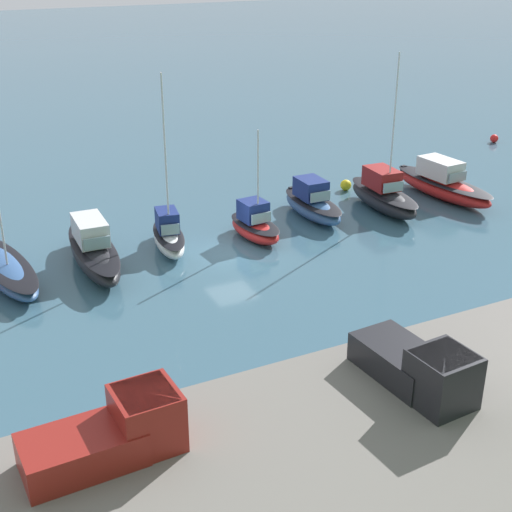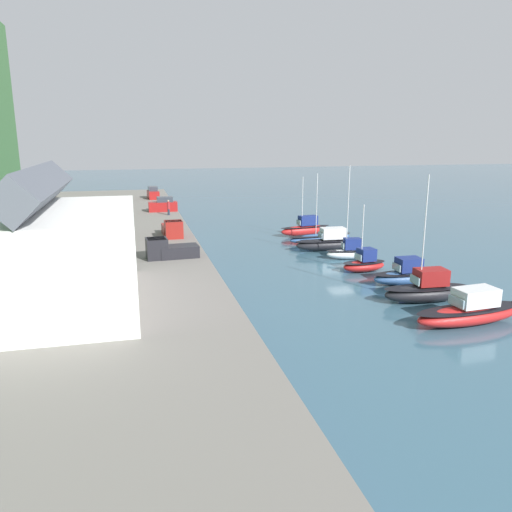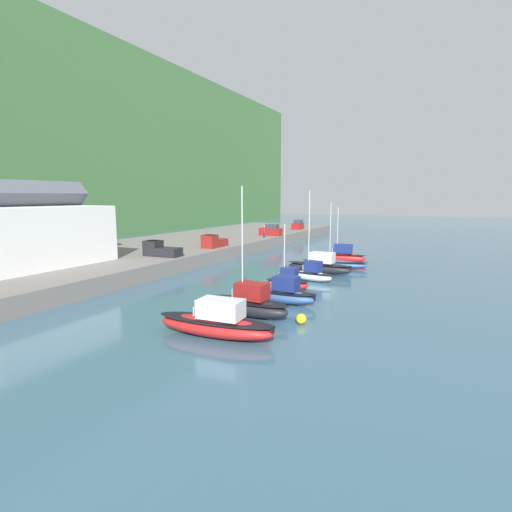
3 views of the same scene
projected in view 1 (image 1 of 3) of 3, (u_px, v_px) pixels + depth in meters
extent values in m
plane|color=#385B70|center=(231.00, 253.00, 39.51)|extent=(320.00, 320.00, 0.00)
ellipsoid|color=red|center=(443.00, 188.00, 47.78)|extent=(2.85, 8.45, 1.33)
ellipsoid|color=black|center=(443.00, 181.00, 47.59)|extent=(2.95, 8.62, 0.12)
cube|color=silver|center=(440.00, 168.00, 47.59)|extent=(1.89, 3.03, 1.23)
cube|color=#8CA5B2|center=(458.00, 177.00, 46.40)|extent=(1.50, 0.21, 0.62)
cube|color=black|center=(403.00, 169.00, 50.77)|extent=(0.38, 0.31, 0.56)
ellipsoid|color=black|center=(383.00, 200.00, 45.56)|extent=(2.50, 6.95, 1.40)
ellipsoid|color=black|center=(384.00, 192.00, 45.36)|extent=(2.60, 7.09, 0.12)
cube|color=maroon|center=(382.00, 178.00, 45.31)|extent=(1.71, 2.48, 1.25)
cube|color=#8CA5B2|center=(393.00, 187.00, 44.25)|extent=(1.41, 0.19, 0.62)
cylinder|color=silver|center=(394.00, 125.00, 43.11)|extent=(0.10, 0.10, 8.54)
ellipsoid|color=#33568E|center=(313.00, 208.00, 44.45)|extent=(2.08, 5.89, 1.19)
ellipsoid|color=black|center=(313.00, 202.00, 44.28)|extent=(2.16, 6.01, 0.12)
cube|color=navy|center=(311.00, 188.00, 44.20)|extent=(1.53, 2.07, 1.20)
cube|color=#8CA5B2|center=(320.00, 197.00, 43.31)|extent=(1.35, 0.12, 0.60)
cube|color=black|center=(292.00, 191.00, 46.64)|extent=(0.36, 0.28, 0.56)
ellipsoid|color=red|center=(255.00, 230.00, 41.22)|extent=(2.18, 4.43, 1.08)
ellipsoid|color=black|center=(255.00, 224.00, 41.07)|extent=(2.26, 4.52, 0.12)
cube|color=navy|center=(253.00, 211.00, 40.93)|extent=(1.50, 1.61, 1.17)
cube|color=#8CA5B2|center=(261.00, 218.00, 40.29)|extent=(1.25, 0.20, 0.59)
cylinder|color=silver|center=(258.00, 178.00, 39.65)|extent=(0.10, 0.10, 5.41)
ellipsoid|color=silver|center=(169.00, 240.00, 39.81)|extent=(2.35, 5.07, 1.07)
ellipsoid|color=black|center=(169.00, 234.00, 39.66)|extent=(2.43, 5.18, 0.12)
cube|color=navy|center=(167.00, 220.00, 39.57)|extent=(1.42, 1.88, 1.17)
cube|color=#8CA5B2|center=(170.00, 230.00, 38.76)|extent=(1.02, 0.28, 0.58)
cylinder|color=silver|center=(165.00, 157.00, 37.49)|extent=(0.10, 0.10, 8.76)
ellipsoid|color=black|center=(94.00, 255.00, 37.55)|extent=(2.25, 7.93, 1.37)
ellipsoid|color=black|center=(93.00, 247.00, 37.35)|extent=(2.34, 8.09, 0.12)
cube|color=silver|center=(90.00, 230.00, 37.35)|extent=(1.58, 2.80, 1.24)
cube|color=#8CA5B2|center=(97.00, 243.00, 36.15)|extent=(1.34, 0.15, 0.62)
cube|color=black|center=(79.00, 227.00, 40.54)|extent=(0.37, 0.29, 0.56)
ellipsoid|color=#33568E|center=(5.00, 270.00, 36.30)|extent=(3.21, 8.51, 1.05)
ellipsoid|color=black|center=(4.00, 263.00, 36.15)|extent=(3.32, 8.68, 0.12)
cube|color=maroon|center=(82.00, 450.00, 20.74)|extent=(3.59, 2.14, 1.10)
cube|color=maroon|center=(147.00, 418.00, 21.47)|extent=(1.96, 1.97, 1.90)
cube|color=#2D333D|center=(146.00, 399.00, 21.18)|extent=(1.69, 1.86, 0.50)
cube|color=black|center=(400.00, 361.00, 25.14)|extent=(2.23, 3.64, 1.10)
cube|color=black|center=(442.00, 379.00, 23.38)|extent=(2.02, 2.01, 1.90)
cube|color=#2D333D|center=(444.00, 361.00, 23.09)|extent=(1.90, 1.74, 0.50)
sphere|color=yellow|center=(346.00, 185.00, 49.25)|extent=(0.76, 0.76, 0.76)
sphere|color=red|center=(494.00, 138.00, 60.94)|extent=(0.69, 0.69, 0.69)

